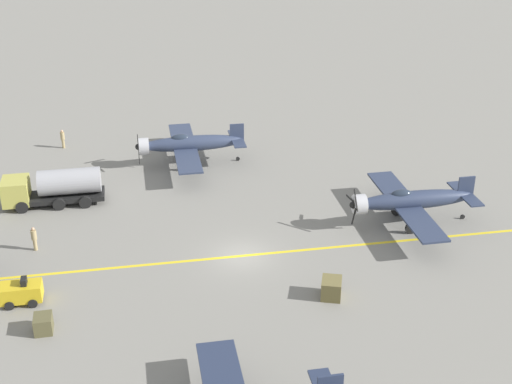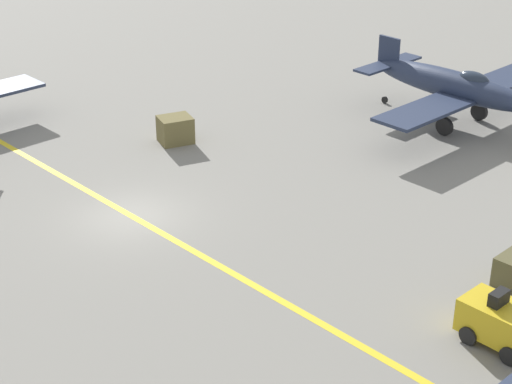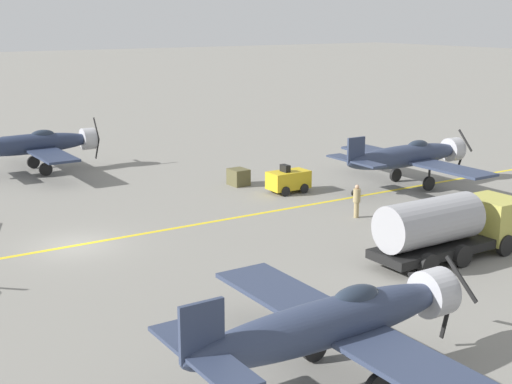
{
  "view_description": "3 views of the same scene",
  "coord_description": "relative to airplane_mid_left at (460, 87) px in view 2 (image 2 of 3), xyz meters",
  "views": [
    {
      "loc": [
        -43.48,
        6.97,
        26.31
      ],
      "look_at": [
        2.69,
        -1.5,
        3.68
      ],
      "focal_mm": 50.0,
      "sensor_mm": 36.0,
      "label": 1
    },
    {
      "loc": [
        17.21,
        25.45,
        15.76
      ],
      "look_at": [
        -2.19,
        4.93,
        2.08
      ],
      "focal_mm": 60.0,
      "sensor_mm": 36.0,
      "label": 2
    },
    {
      "loc": [
        32.28,
        -10.4,
        10.76
      ],
      "look_at": [
        4.54,
        7.45,
        2.61
      ],
      "focal_mm": 50.0,
      "sensor_mm": 36.0,
      "label": 3
    }
  ],
  "objects": [
    {
      "name": "taxiway_stripe",
      "position": [
        17.75,
        -3.12,
        -2.01
      ],
      "size": [
        0.3,
        160.0,
        0.01
      ],
      "primitive_type": "cube",
      "color": "yellow",
      "rests_on": "ground"
    },
    {
      "name": "supply_crate_by_tanker",
      "position": [
        11.62,
        -7.98,
        -1.37
      ],
      "size": [
        1.86,
        1.7,
        1.28
      ],
      "primitive_type": "cube",
      "rotation": [
        0.0,
        0.0,
        -0.33
      ],
      "color": "brown",
      "rests_on": "ground"
    },
    {
      "name": "tow_tractor",
      "position": [
        14.55,
        11.72,
        -1.22
      ],
      "size": [
        1.57,
        2.6,
        1.79
      ],
      "color": "gold",
      "rests_on": "ground"
    },
    {
      "name": "airplane_mid_left",
      "position": [
        0.0,
        0.0,
        0.0
      ],
      "size": [
        12.0,
        9.98,
        3.65
      ],
      "rotation": [
        0.0,
        0.0,
        0.27
      ],
      "color": "#26304A",
      "rests_on": "ground"
    },
    {
      "name": "ground_plane",
      "position": [
        17.75,
        -3.12,
        -2.01
      ],
      "size": [
        400.0,
        400.0,
        0.0
      ],
      "primitive_type": "plane",
      "color": "gray"
    }
  ]
}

